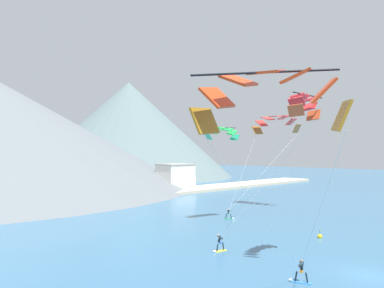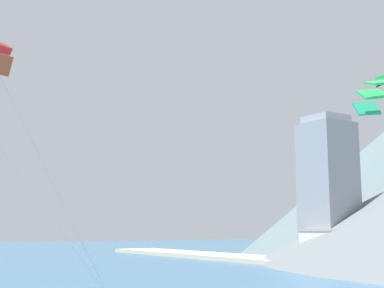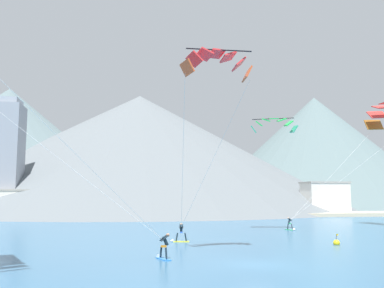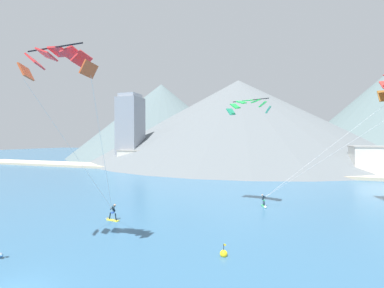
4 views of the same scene
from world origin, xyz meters
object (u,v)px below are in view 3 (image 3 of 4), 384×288
at_px(kitesurfer_mid_center, 291,226).
at_px(parafoil_kite_distant_high_outer, 274,123).
at_px(kitesurfer_near_trail, 179,236).
at_px(parafoil_kite_near_trail, 217,63).
at_px(kitesurfer_near_lead, 163,251).
at_px(race_marker_buoy, 337,243).

relative_size(kitesurfer_mid_center, parafoil_kite_distant_high_outer, 0.31).
relative_size(kitesurfer_near_trail, parafoil_kite_near_trail, 0.13).
relative_size(kitesurfer_near_lead, kitesurfer_mid_center, 0.99).
bearing_deg(parafoil_kite_distant_high_outer, kitesurfer_near_lead, -126.65).
bearing_deg(kitesurfer_near_trail, kitesurfer_near_lead, -103.15).
xyz_separation_m(kitesurfer_near_lead, race_marker_buoy, (15.28, 5.79, -0.38)).
relative_size(kitesurfer_mid_center, race_marker_buoy, 1.75).
bearing_deg(kitesurfer_near_lead, kitesurfer_mid_center, 50.32).
bearing_deg(parafoil_kite_near_trail, race_marker_buoy, 19.78).
xyz_separation_m(kitesurfer_near_trail, parafoil_kite_distant_high_outer, (13.01, 10.52, 12.39)).
bearing_deg(kitesurfer_mid_center, parafoil_kite_near_trail, -124.64).
distance_m(kitesurfer_near_lead, parafoil_kite_distant_high_outer, 28.59).
xyz_separation_m(kitesurfer_near_trail, kitesurfer_mid_center, (14.95, 10.73, -0.10)).
bearing_deg(parafoil_kite_near_trail, parafoil_kite_distant_high_outer, 59.22).
height_order(kitesurfer_near_lead, race_marker_buoy, kitesurfer_near_lead).
xyz_separation_m(kitesurfer_mid_center, parafoil_kite_distant_high_outer, (-1.94, -0.21, 12.49)).
height_order(kitesurfer_mid_center, parafoil_kite_distant_high_outer, parafoil_kite_distant_high_outer).
bearing_deg(kitesurfer_near_trail, parafoil_kite_distant_high_outer, 38.96).
xyz_separation_m(parafoil_kite_distant_high_outer, race_marker_buoy, (-0.10, -14.89, -12.77)).
xyz_separation_m(kitesurfer_near_trail, parafoil_kite_near_trail, (1.75, -8.38, 13.58)).
height_order(kitesurfer_near_trail, kitesurfer_mid_center, kitesurfer_near_trail).
height_order(kitesurfer_near_lead, parafoil_kite_distant_high_outer, parafoil_kite_distant_high_outer).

